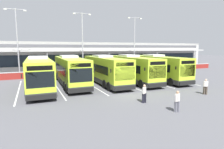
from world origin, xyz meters
The scene contains 20 objects.
ground_plane centered at (0.00, 0.00, 0.00)m, with size 200.00×200.00×0.00m, color #56565B.
terminal_building centered at (0.00, 26.91, 3.01)m, with size 70.00×13.00×6.00m.
red_barrier_wall centered at (0.00, 14.50, 0.56)m, with size 60.00×0.40×1.10m.
coach_bus_leftmost centered at (-8.27, 5.61, 1.79)m, with size 3.05×12.19×3.78m.
coach_bus_left_centre centered at (-4.44, 6.84, 1.79)m, with size 3.05×12.19×3.78m.
coach_bus_centre centered at (0.03, 6.01, 1.79)m, with size 3.05×12.19×3.78m.
coach_bus_right_centre centered at (4.05, 5.84, 1.79)m, with size 3.05×12.19×3.78m.
coach_bus_rightmost centered at (8.17, 5.49, 1.79)m, with size 3.05×12.19×3.78m.
bay_stripe_far_west centered at (-10.50, 6.00, 0.00)m, with size 0.14×13.00×0.01m, color silver.
bay_stripe_west centered at (-6.30, 6.00, 0.00)m, with size 0.14×13.00×0.01m, color silver.
bay_stripe_mid_west centered at (-2.10, 6.00, 0.00)m, with size 0.14×13.00×0.01m, color silver.
bay_stripe_centre centered at (2.10, 6.00, 0.00)m, with size 0.14×13.00×0.01m, color silver.
bay_stripe_mid_east centered at (6.30, 6.00, 0.00)m, with size 0.14×13.00×0.01m, color silver.
bay_stripe_east centered at (10.50, 6.00, 0.00)m, with size 0.14×13.00×0.01m, color silver.
pedestrian_in_dark_coat centered at (-0.20, -3.85, 0.87)m, with size 0.48×0.40×1.62m.
pedestrian_child centered at (7.19, -3.86, 0.87)m, with size 0.54×0.34×1.62m.
pedestrian_near_bin centered at (0.70, -6.84, 0.87)m, with size 0.54×0.31×1.62m.
lamp_post_west centered at (-10.86, 17.17, 6.29)m, with size 3.24×0.28×11.00m.
lamp_post_centre centered at (-0.20, 16.49, 6.29)m, with size 3.24×0.28×11.00m.
lamp_post_east centered at (10.87, 16.85, 6.29)m, with size 3.24×0.28×11.00m.
Camera 1 is at (-9.05, -17.11, 4.72)m, focal length 29.84 mm.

